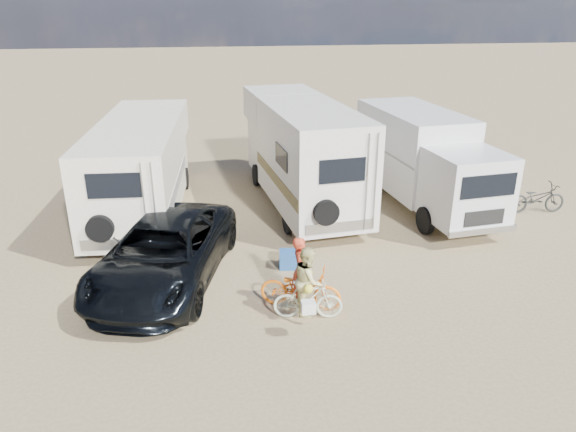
{
  "coord_description": "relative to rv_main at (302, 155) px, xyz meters",
  "views": [
    {
      "loc": [
        -2.83,
        -9.67,
        6.49
      ],
      "look_at": [
        -1.03,
        2.91,
        1.3
      ],
      "focal_mm": 33.5,
      "sensor_mm": 36.0,
      "label": 1
    }
  ],
  "objects": [
    {
      "name": "rider_man",
      "position": [
        -1.09,
        -6.48,
        -0.94
      ],
      "size": [
        0.54,
        0.65,
        1.53
      ],
      "primitive_type": "imported",
      "rotation": [
        0.0,
        0.0,
        1.21
      ],
      "color": "red",
      "rests_on": "ground"
    },
    {
      "name": "rv_main",
      "position": [
        0.0,
        0.0,
        0.0
      ],
      "size": [
        3.22,
        7.69,
        3.41
      ],
      "primitive_type": null,
      "rotation": [
        0.0,
        0.0,
        0.12
      ],
      "color": "silver",
      "rests_on": "ground"
    },
    {
      "name": "dark_suv",
      "position": [
        -4.16,
        -4.82,
        -0.93
      ],
      "size": [
        3.9,
        6.03,
        1.55
      ],
      "primitive_type": "imported",
      "rotation": [
        0.0,
        0.0,
        -0.26
      ],
      "color": "black",
      "rests_on": "ground"
    },
    {
      "name": "rv_left",
      "position": [
        -5.12,
        -0.16,
        -0.23
      ],
      "size": [
        2.74,
        7.75,
        2.95
      ],
      "primitive_type": null,
      "rotation": [
        0.0,
        0.0,
        -0.05
      ],
      "color": "white",
      "rests_on": "ground"
    },
    {
      "name": "crate",
      "position": [
        -0.41,
        -2.45,
        -1.5
      ],
      "size": [
        0.61,
        0.61,
        0.41
      ],
      "primitive_type": "cube",
      "rotation": [
        0.0,
        0.0,
        -0.22
      ],
      "color": "#836048",
      "rests_on": "ground"
    },
    {
      "name": "bike_woman",
      "position": [
        -1.01,
        -6.94,
        -1.25
      ],
      "size": [
        1.56,
        0.67,
        0.91
      ],
      "primitive_type": "imported",
      "rotation": [
        0.0,
        0.0,
        1.4
      ],
      "color": "beige",
      "rests_on": "ground"
    },
    {
      "name": "bike_man",
      "position": [
        -1.09,
        -6.48,
        -1.22
      ],
      "size": [
        1.94,
        1.25,
        0.96
      ],
      "primitive_type": "imported",
      "rotation": [
        0.0,
        0.0,
        1.21
      ],
      "color": "orange",
      "rests_on": "ground"
    },
    {
      "name": "ground",
      "position": [
        -0.02,
        -7.12,
        -1.7
      ],
      "size": [
        140.0,
        140.0,
        0.0
      ],
      "primitive_type": "plane",
      "color": "#957F59",
      "rests_on": "ground"
    },
    {
      "name": "box_truck",
      "position": [
        3.96,
        -0.82,
        -0.18
      ],
      "size": [
        2.98,
        6.94,
        3.04
      ],
      "primitive_type": null,
      "rotation": [
        0.0,
        0.0,
        0.12
      ],
      "color": "silver",
      "rests_on": "ground"
    },
    {
      "name": "cooler",
      "position": [
        -1.03,
        -4.54,
        -1.47
      ],
      "size": [
        0.62,
        0.48,
        0.46
      ],
      "primitive_type": "cube",
      "rotation": [
        0.0,
        0.0,
        -0.12
      ],
      "color": "#204B88",
      "rests_on": "ground"
    },
    {
      "name": "rider_woman",
      "position": [
        -1.01,
        -6.94,
        -0.95
      ],
      "size": [
        0.69,
        0.82,
        1.52
      ],
      "primitive_type": "imported",
      "rotation": [
        0.0,
        0.0,
        1.4
      ],
      "color": "#D1C982",
      "rests_on": "ground"
    },
    {
      "name": "bike_parked",
      "position": [
        7.38,
        -1.88,
        -1.21
      ],
      "size": [
        1.89,
        0.73,
        0.98
      ],
      "primitive_type": "imported",
      "rotation": [
        0.0,
        0.0,
        1.53
      ],
      "color": "#252825",
      "rests_on": "ground"
    }
  ]
}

